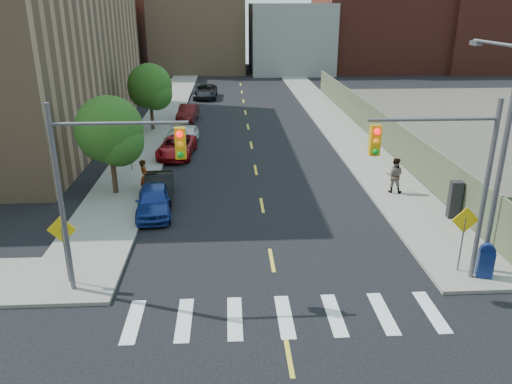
{
  "coord_description": "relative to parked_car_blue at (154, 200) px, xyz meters",
  "views": [
    {
      "loc": [
        -1.68,
        -10.27,
        9.97
      ],
      "look_at": [
        -0.5,
        10.74,
        2.0
      ],
      "focal_mm": 35.0,
      "sensor_mm": 36.0,
      "label": 1
    }
  ],
  "objects": [
    {
      "name": "sidewalk_nw",
      "position": [
        -2.25,
        28.28,
        -0.65
      ],
      "size": [
        3.5,
        73.0,
        0.15
      ],
      "primitive_type": "cube",
      "color": "gray",
      "rests_on": "ground"
    },
    {
      "name": "sidewalk_ne",
      "position": [
        13.25,
        28.28,
        -0.65
      ],
      "size": [
        3.5,
        73.0,
        0.15
      ],
      "primitive_type": "cube",
      "color": "gray",
      "rests_on": "ground"
    },
    {
      "name": "fence_north",
      "position": [
        15.1,
        14.78,
        0.52
      ],
      "size": [
        0.12,
        44.0,
        2.5
      ],
      "primitive_type": "cube",
      "color": "#656C4B",
      "rests_on": "ground"
    },
    {
      "name": "bg_bldg_west",
      "position": [
        -16.5,
        56.78,
        5.27
      ],
      "size": [
        14.0,
        18.0,
        12.0
      ],
      "primitive_type": "cube",
      "color": "#592319",
      "rests_on": "ground"
    },
    {
      "name": "bg_bldg_midwest",
      "position": [
        -0.5,
        58.78,
        6.77
      ],
      "size": [
        14.0,
        16.0,
        15.0
      ],
      "primitive_type": "cube",
      "color": "#8C6B4C",
      "rests_on": "ground"
    },
    {
      "name": "bg_bldg_center",
      "position": [
        13.5,
        56.78,
        4.27
      ],
      "size": [
        12.0,
        16.0,
        10.0
      ],
      "primitive_type": "cube",
      "color": "gray",
      "rests_on": "ground"
    },
    {
      "name": "bg_bldg_east",
      "position": [
        27.5,
        58.78,
        7.27
      ],
      "size": [
        18.0,
        18.0,
        16.0
      ],
      "primitive_type": "cube",
      "color": "#592319",
      "rests_on": "ground"
    },
    {
      "name": "bg_bldg_fareast",
      "position": [
        43.5,
        56.78,
        8.27
      ],
      "size": [
        14.0,
        16.0,
        18.0
      ],
      "primitive_type": "cube",
      "color": "#592319",
      "rests_on": "ground"
    },
    {
      "name": "signal_nw",
      "position": [
        -0.48,
        -7.22,
        3.8
      ],
      "size": [
        4.59,
        0.3,
        7.0
      ],
      "color": "#59595E",
      "rests_on": "ground"
    },
    {
      "name": "signal_ne",
      "position": [
        11.48,
        -7.22,
        3.8
      ],
      "size": [
        4.59,
        0.3,
        7.0
      ],
      "color": "#59595E",
      "rests_on": "ground"
    },
    {
      "name": "streetlight_ne",
      "position": [
        13.7,
        -6.32,
        4.49
      ],
      "size": [
        0.25,
        3.7,
        9.0
      ],
      "color": "#59595E",
      "rests_on": "ground"
    },
    {
      "name": "warn_sign_nw",
      "position": [
        -2.3,
        -6.72,
        1.27
      ],
      "size": [
        1.06,
        0.06,
        2.83
      ],
      "color": "#59595E",
      "rests_on": "ground"
    },
    {
      "name": "warn_sign_ne",
      "position": [
        12.7,
        -6.72,
        1.27
      ],
      "size": [
        1.06,
        0.06,
        2.83
      ],
      "color": "#59595E",
      "rests_on": "ground"
    },
    {
      "name": "warn_sign_midwest",
      "position": [
        -2.3,
        6.78,
        1.27
      ],
      "size": [
        1.06,
        0.06,
        2.83
      ],
      "color": "#59595E",
      "rests_on": "ground"
    },
    {
      "name": "tree_west_near",
      "position": [
        -2.5,
        2.83,
        2.75
      ],
      "size": [
        3.66,
        3.64,
        5.52
      ],
      "color": "#332114",
      "rests_on": "ground"
    },
    {
      "name": "tree_west_far",
      "position": [
        -2.5,
        17.83,
        2.75
      ],
      "size": [
        3.66,
        3.64,
        5.52
      ],
      "color": "#332114",
      "rests_on": "ground"
    },
    {
      "name": "parked_car_blue",
      "position": [
        0.0,
        0.0,
        0.0
      ],
      "size": [
        2.08,
        4.39,
        1.45
      ],
      "primitive_type": "imported",
      "rotation": [
        0.0,
        0.0,
        0.09
      ],
      "color": "navy",
      "rests_on": "ground"
    },
    {
      "name": "parked_car_black",
      "position": [
        0.0,
        2.0,
        -0.04
      ],
      "size": [
        1.75,
        4.25,
        1.37
      ],
      "primitive_type": "imported",
      "rotation": [
        0.0,
        0.0,
        0.07
      ],
      "color": "black",
      "rests_on": "ground"
    },
    {
      "name": "parked_car_red",
      "position": [
        0.2,
        10.16,
        -0.04
      ],
      "size": [
        2.67,
        5.09,
        1.37
      ],
      "primitive_type": "imported",
      "rotation": [
        0.0,
        0.0,
        -0.08
      ],
      "color": "maroon",
      "rests_on": "ground"
    },
    {
      "name": "parked_car_silver",
      "position": [
        0.0,
        12.11,
        -0.08
      ],
      "size": [
        2.13,
        4.59,
        1.3
      ],
      "primitive_type": "imported",
      "rotation": [
        0.0,
        0.0,
        -0.07
      ],
      "color": "#A7ABAF",
      "rests_on": "ground"
    },
    {
      "name": "parked_car_white",
      "position": [
        0.73,
        13.62,
        -0.07
      ],
      "size": [
        1.61,
        3.86,
        1.31
      ],
      "primitive_type": "imported",
      "rotation": [
        0.0,
        0.0,
        -0.02
      ],
      "color": "white",
      "rests_on": "ground"
    },
    {
      "name": "parked_car_maroon",
      "position": [
        0.18,
        21.4,
        -0.01
      ],
      "size": [
        1.89,
        4.43,
        1.42
      ],
      "primitive_type": "imported",
      "rotation": [
        0.0,
        0.0,
        -0.09
      ],
      "color": "#460E0E",
      "rests_on": "ground"
    },
    {
      "name": "parked_car_grey",
      "position": [
        1.3,
        32.97,
        0.04
      ],
      "size": [
        2.65,
        5.54,
        1.52
      ],
      "primitive_type": "imported",
      "rotation": [
        0.0,
        0.0,
        -0.02
      ],
      "color": "black",
      "rests_on": "ground"
    },
    {
      "name": "mailbox",
      "position": [
        13.49,
        -7.22,
        0.09
      ],
      "size": [
        0.66,
        0.57,
        1.38
      ],
      "rotation": [
        0.0,
        0.0,
        -0.28
      ],
      "color": "navy",
      "rests_on": "sidewalk_ne"
    },
    {
      "name": "payphone",
      "position": [
        14.7,
        -1.62,
        0.35
      ],
      "size": [
        0.59,
        0.5,
        1.85
      ],
      "primitive_type": "cube",
      "rotation": [
        0.0,
        0.0,
        -0.09
      ],
      "color": "black",
      "rests_on": "sidewalk_ne"
    },
    {
      "name": "pedestrian_west",
      "position": [
        -0.8,
        2.42,
        0.4
      ],
      "size": [
        0.66,
        0.82,
        1.96
      ],
      "primitive_type": "imported",
      "rotation": [
        0.0,
        0.0,
        1.87
      ],
      "color": "gray",
      "rests_on": "sidewalk_nw"
    },
    {
      "name": "pedestrian_east",
      "position": [
        12.88,
        1.99,
        0.41
      ],
      "size": [
        1.16,
        1.04,
        1.96
      ],
      "primitive_type": "imported",
      "rotation": [
        0.0,
        0.0,
        2.78
      ],
      "color": "gray",
      "rests_on": "sidewalk_ne"
    }
  ]
}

